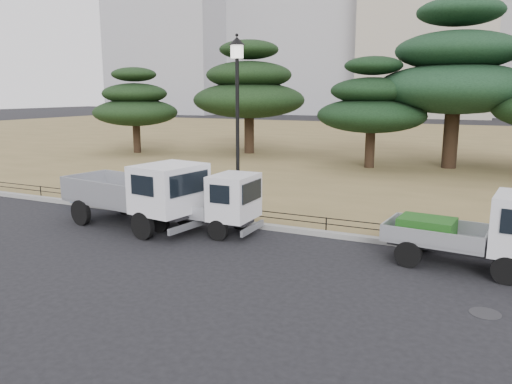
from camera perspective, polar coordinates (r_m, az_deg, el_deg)
The scene contains 14 objects.
ground at distance 13.70m, azimuth -3.61°, elevation -6.83°, with size 220.00×220.00×0.00m, color black.
lawn at distance 42.65m, azimuth 16.77°, elevation 5.20°, with size 120.00×56.00×0.15m, color olive.
curb at distance 15.90m, azimuth 0.93°, elevation -3.93°, with size 120.00×0.25×0.16m, color gray.
truck_large at distance 16.23m, azimuth -13.17°, elevation 0.11°, with size 5.14×2.65×2.14m.
truck_kei_front at distance 15.40m, azimuth -5.38°, elevation -1.24°, with size 3.53×1.56×1.86m.
truck_kei_rear at distance 13.26m, azimuth 24.05°, elevation -4.05°, with size 3.86×1.96×1.95m.
street_lamp at distance 16.09m, azimuth -2.15°, elevation 10.64°, with size 0.52×0.52×5.80m.
pipe_fence at distance 15.94m, azimuth 1.16°, elevation -2.56°, with size 38.00×0.04×0.40m.
tarp_pile at distance 20.30m, azimuth -18.08°, elevation 0.17°, with size 1.70×1.46×0.96m.
manhole at distance 11.03m, azimuth 24.72°, elevation -12.48°, with size 0.60×0.60×0.01m, color #2D2D30.
pine_west_far at distance 35.58m, azimuth -13.63°, elevation 9.76°, with size 5.73×5.73×5.79m.
pine_west_near at distance 34.31m, azimuth -0.80°, elevation 11.71°, with size 7.54×7.54×7.54m.
pine_center_left at distance 28.26m, azimuth 13.10°, elevation 9.74°, with size 5.92×5.92×6.02m.
pine_center_right at distance 29.44m, azimuth 21.86°, elevation 12.63°, with size 8.45×8.45×8.97m.
Camera 1 is at (6.34, -11.37, 4.26)m, focal length 35.00 mm.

